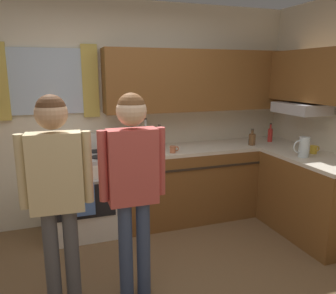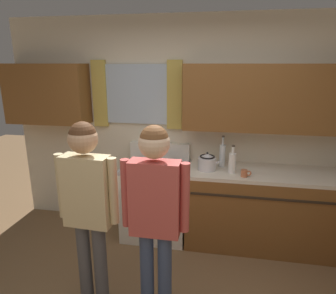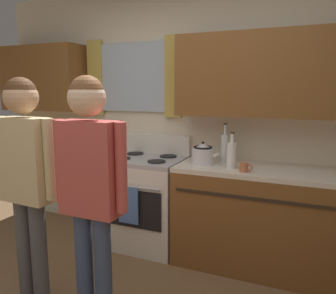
# 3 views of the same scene
# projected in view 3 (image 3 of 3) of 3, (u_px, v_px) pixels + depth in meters

# --- Properties ---
(back_wall_unit) EXTENTS (4.60, 0.42, 2.60)m
(back_wall_unit) POSITION_uv_depth(u_px,v_px,m) (202.00, 101.00, 3.31)
(back_wall_unit) COLOR beige
(back_wall_unit) RESTS_ON ground
(stove_oven) EXTENTS (0.75, 0.67, 1.10)m
(stove_oven) POSITION_uv_depth(u_px,v_px,m) (146.00, 200.00, 3.42)
(stove_oven) COLOR silver
(stove_oven) RESTS_ON ground
(bottle_tall_clear) EXTENTS (0.07, 0.07, 0.37)m
(bottle_tall_clear) POSITION_uv_depth(u_px,v_px,m) (225.00, 148.00, 3.10)
(bottle_tall_clear) COLOR silver
(bottle_tall_clear) RESTS_ON kitchen_counter_run
(bottle_milk_white) EXTENTS (0.08, 0.08, 0.31)m
(bottle_milk_white) POSITION_uv_depth(u_px,v_px,m) (232.00, 154.00, 2.89)
(bottle_milk_white) COLOR white
(bottle_milk_white) RESTS_ON kitchen_counter_run
(cup_terracotta) EXTENTS (0.11, 0.07, 0.08)m
(cup_terracotta) POSITION_uv_depth(u_px,v_px,m) (244.00, 167.00, 2.76)
(cup_terracotta) COLOR #B76642
(cup_terracotta) RESTS_ON kitchen_counter_run
(stovetop_kettle) EXTENTS (0.27, 0.20, 0.21)m
(stovetop_kettle) POSITION_uv_depth(u_px,v_px,m) (203.00, 154.00, 3.05)
(stovetop_kettle) COLOR silver
(stovetop_kettle) RESTS_ON kitchen_counter_run
(adult_left) EXTENTS (0.51, 0.22, 1.65)m
(adult_left) POSITION_uv_depth(u_px,v_px,m) (26.00, 169.00, 2.29)
(adult_left) COLOR #4C4C51
(adult_left) RESTS_ON ground
(adult_in_plaid) EXTENTS (0.51, 0.22, 1.65)m
(adult_in_plaid) POSITION_uv_depth(u_px,v_px,m) (90.00, 178.00, 2.04)
(adult_in_plaid) COLOR #38476B
(adult_in_plaid) RESTS_ON ground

